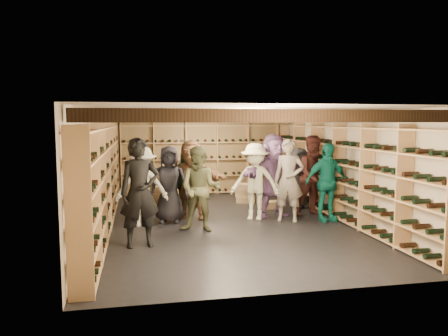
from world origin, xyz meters
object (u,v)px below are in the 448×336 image
Objects in this scene: person_0 at (169,184)px; person_9 at (142,186)px; person_8 at (314,176)px; person_11 at (274,175)px; person_5 at (191,179)px; person_12 at (299,178)px; person_1 at (140,193)px; person_7 at (289,180)px; person_3 at (255,182)px; person_2 at (200,189)px; person_4 at (327,182)px; person_10 at (184,182)px; crate_loose at (270,205)px; crate_stack_right at (246,193)px; crate_stack_left at (165,196)px.

person_9 is (-0.58, -0.24, 0.00)m from person_0.
person_11 is (-0.94, 0.12, 0.02)m from person_8.
person_12 is at bearing 35.99° from person_5.
person_1 reaches higher than person_7.
person_3 is 1.11× the size of person_12.
person_2 is 2.88m from person_4.
person_8 is (-0.06, 0.55, 0.07)m from person_4.
person_0 is 3.44m from person_4.
person_2 is 1.67m from person_10.
person_7 is at bearing 3.74° from person_5.
person_4 is at bearing 7.33° from person_1.
person_9 is 1.10× the size of person_10.
person_1 reaches higher than person_8.
person_8 reaches higher than person_7.
person_9 is at bearing -150.32° from person_0.
crate_loose is 0.29× the size of person_3.
person_12 is (0.95, 0.89, -0.19)m from person_11.
crate_stack_right is 0.35× the size of person_0.
person_11 is (-0.18, 0.52, 0.05)m from person_7.
crate_stack_left is at bearing 140.27° from person_4.
person_8 is at bearing 14.45° from person_1.
crate_stack_right is 0.34× the size of person_4.
person_9 is at bearing -158.23° from crate_loose.
crate_stack_right is 0.34× the size of person_3.
person_11 is 1.32m from person_12.
crate_stack_left is 0.32× the size of person_5.
person_7 reaches higher than person_0.
person_11 reaches higher than person_5.
crate_loose is at bearing -65.77° from crate_stack_right.
person_10 is at bearing 57.93° from person_1.
person_3 reaches higher than person_0.
person_11 is (-1.00, 0.66, 0.09)m from person_4.
person_10 is (-0.14, 1.67, -0.09)m from person_2.
person_9 reaches higher than crate_stack_left.
person_5 is at bearing 26.57° from person_9.
person_0 is 0.98× the size of person_3.
crate_stack_right is 2.80m from person_4.
person_3 is at bearing 4.41° from person_0.
person_4 reaches higher than person_9.
person_5 is at bearing -73.07° from crate_stack_left.
person_4 is 0.90× the size of person_11.
crate_stack_left is 2.72m from crate_loose.
person_5 is (-2.89, 0.75, 0.04)m from person_4.
person_11 is (3.03, 1.91, 0.00)m from person_1.
person_8 is 1.02m from person_12.
person_0 is 2.40m from person_11.
person_2 reaches higher than person_12.
person_9 is (-3.17, -1.27, 0.75)m from crate_loose.
crate_stack_left is at bearing 162.54° from person_7.
person_7 is at bearing -86.62° from person_11.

